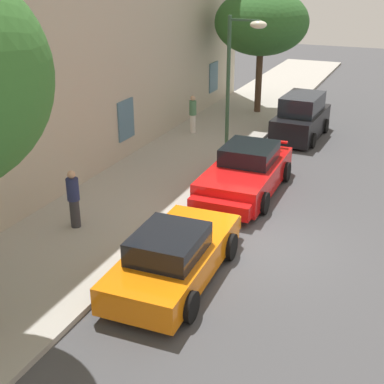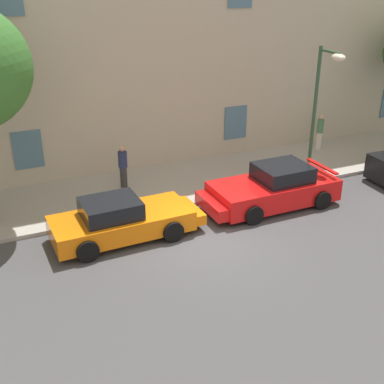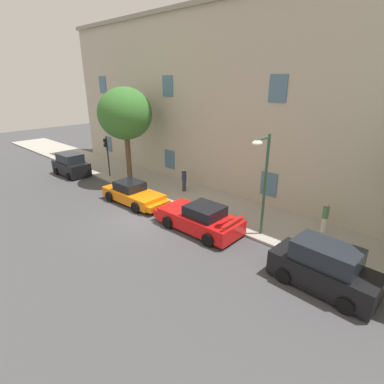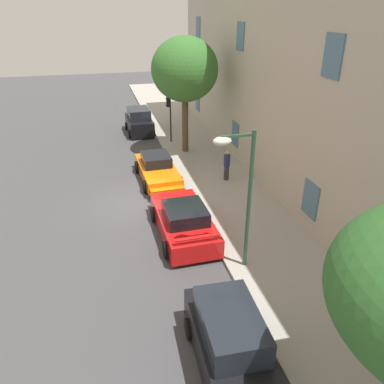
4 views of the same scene
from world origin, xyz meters
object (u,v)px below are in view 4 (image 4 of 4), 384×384
(traffic_light, at_px, (169,110))
(pedestrian_strolling, at_px, (341,274))
(sportscar_red_lead, at_px, (158,171))
(street_lamp, at_px, (238,177))
(sportscar_yellow_flank, at_px, (183,219))
(hatchback_parked, at_px, (229,343))
(hatchback_distant, at_px, (139,122))
(pedestrian_admiring, at_px, (227,165))
(tree_near_kerb, at_px, (185,70))

(traffic_light, xyz_separation_m, pedestrian_strolling, (16.77, 2.37, -1.37))
(sportscar_red_lead, height_order, street_lamp, street_lamp)
(street_lamp, bearing_deg, traffic_light, 178.10)
(traffic_light, bearing_deg, sportscar_yellow_flank, -8.52)
(hatchback_parked, distance_m, hatchback_distant, 21.38)
(traffic_light, bearing_deg, hatchback_parked, -6.30)
(street_lamp, height_order, pedestrian_strolling, street_lamp)
(sportscar_red_lead, relative_size, pedestrian_admiring, 2.93)
(sportscar_yellow_flank, relative_size, tree_near_kerb, 0.71)
(hatchback_distant, distance_m, traffic_light, 3.78)
(sportscar_yellow_flank, xyz_separation_m, tree_near_kerb, (-9.46, 2.35, 4.64))
(sportscar_red_lead, relative_size, hatchback_parked, 1.22)
(tree_near_kerb, bearing_deg, hatchback_distant, -154.75)
(sportscar_yellow_flank, height_order, pedestrian_strolling, pedestrian_strolling)
(sportscar_red_lead, height_order, sportscar_yellow_flank, sportscar_yellow_flank)
(pedestrian_admiring, bearing_deg, tree_near_kerb, -167.16)
(hatchback_parked, height_order, traffic_light, traffic_light)
(sportscar_yellow_flank, distance_m, pedestrian_strolling, 6.66)
(sportscar_yellow_flank, bearing_deg, pedestrian_admiring, 142.01)
(traffic_light, height_order, pedestrian_strolling, traffic_light)
(sportscar_yellow_flank, distance_m, tree_near_kerb, 10.80)
(pedestrian_strolling, bearing_deg, pedestrian_admiring, -176.43)
(hatchback_distant, xyz_separation_m, pedestrian_admiring, (10.04, 3.52, 0.17))
(hatchback_distant, height_order, pedestrian_admiring, hatchback_distant)
(hatchback_parked, bearing_deg, tree_near_kerb, 170.75)
(hatchback_distant, bearing_deg, pedestrian_admiring, 19.31)
(sportscar_yellow_flank, relative_size, hatchback_parked, 1.25)
(hatchback_distant, height_order, street_lamp, street_lamp)
(hatchback_parked, xyz_separation_m, traffic_light, (-18.40, 2.03, 1.52))
(traffic_light, relative_size, pedestrian_admiring, 1.93)
(sportscar_yellow_flank, height_order, hatchback_distant, hatchback_distant)
(hatchback_parked, relative_size, street_lamp, 0.78)
(hatchback_parked, height_order, tree_near_kerb, tree_near_kerb)
(tree_near_kerb, xyz_separation_m, traffic_light, (-2.06, -0.63, -2.92))
(hatchback_distant, xyz_separation_m, pedestrian_strolling, (19.75, 4.12, 0.16))
(sportscar_yellow_flank, xyz_separation_m, pedestrian_strolling, (5.24, 4.10, 0.35))
(hatchback_parked, xyz_separation_m, pedestrian_strolling, (-1.63, 4.40, 0.14))
(hatchback_distant, bearing_deg, traffic_light, 30.44)
(sportscar_red_lead, height_order, hatchback_distant, hatchback_distant)
(tree_near_kerb, relative_size, pedestrian_strolling, 4.30)
(sportscar_red_lead, xyz_separation_m, pedestrian_strolling, (10.71, 4.22, 0.38))
(hatchback_distant, height_order, traffic_light, traffic_light)
(sportscar_red_lead, bearing_deg, tree_near_kerb, 148.13)
(hatchback_parked, height_order, street_lamp, street_lamp)
(sportscar_yellow_flank, xyz_separation_m, pedestrian_admiring, (-4.47, 3.49, 0.36))
(tree_near_kerb, bearing_deg, hatchback_parked, -9.25)
(hatchback_parked, xyz_separation_m, tree_near_kerb, (-16.33, 2.66, 4.43))
(tree_near_kerb, distance_m, pedestrian_strolling, 15.41)
(tree_near_kerb, bearing_deg, pedestrian_admiring, 12.84)
(tree_near_kerb, distance_m, pedestrian_admiring, 6.67)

